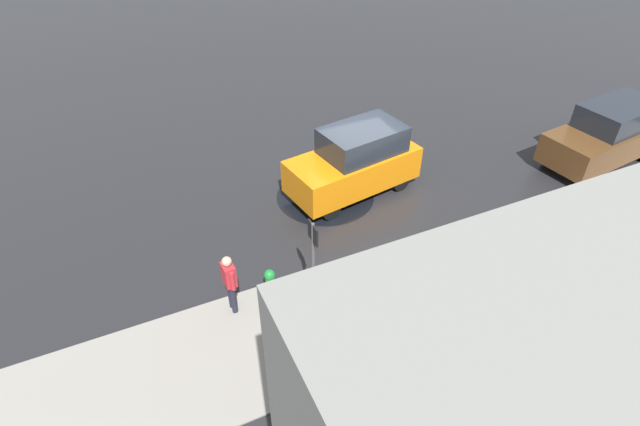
{
  "coord_description": "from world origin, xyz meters",
  "views": [
    {
      "loc": [
        6.37,
        10.88,
        8.73
      ],
      "look_at": [
        2.08,
        1.61,
        0.9
      ],
      "focal_mm": 28.0,
      "sensor_mm": 36.0,
      "label": 1
    }
  ],
  "objects_px": {
    "sign_post": "(313,254)",
    "fire_hydrant": "(270,283)",
    "pedestrian": "(230,280)",
    "moving_hatchback": "(355,162)",
    "parked_sedan": "(608,134)"
  },
  "relations": [
    {
      "from": "pedestrian",
      "to": "sign_post",
      "type": "height_order",
      "value": "sign_post"
    },
    {
      "from": "moving_hatchback",
      "to": "sign_post",
      "type": "xyz_separation_m",
      "value": [
        3.01,
        3.7,
        0.55
      ]
    },
    {
      "from": "parked_sedan",
      "to": "pedestrian",
      "type": "relative_size",
      "value": 2.76
    },
    {
      "from": "fire_hydrant",
      "to": "sign_post",
      "type": "bearing_deg",
      "value": 139.53
    },
    {
      "from": "fire_hydrant",
      "to": "sign_post",
      "type": "xyz_separation_m",
      "value": [
        -0.8,
        0.68,
        1.18
      ]
    },
    {
      "from": "sign_post",
      "to": "fire_hydrant",
      "type": "bearing_deg",
      "value": -40.47
    },
    {
      "from": "moving_hatchback",
      "to": "parked_sedan",
      "type": "relative_size",
      "value": 0.92
    },
    {
      "from": "sign_post",
      "to": "parked_sedan",
      "type": "bearing_deg",
      "value": -170.7
    },
    {
      "from": "moving_hatchback",
      "to": "parked_sedan",
      "type": "bearing_deg",
      "value": 167.17
    },
    {
      "from": "fire_hydrant",
      "to": "sign_post",
      "type": "height_order",
      "value": "sign_post"
    },
    {
      "from": "moving_hatchback",
      "to": "pedestrian",
      "type": "xyz_separation_m",
      "value": [
        4.74,
        3.09,
        -0.07
      ]
    },
    {
      "from": "moving_hatchback",
      "to": "fire_hydrant",
      "type": "bearing_deg",
      "value": 38.37
    },
    {
      "from": "fire_hydrant",
      "to": "sign_post",
      "type": "relative_size",
      "value": 0.33
    },
    {
      "from": "parked_sedan",
      "to": "sign_post",
      "type": "bearing_deg",
      "value": 9.3
    },
    {
      "from": "pedestrian",
      "to": "sign_post",
      "type": "bearing_deg",
      "value": 160.41
    }
  ]
}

